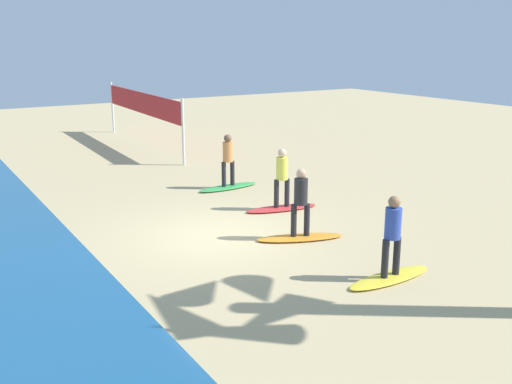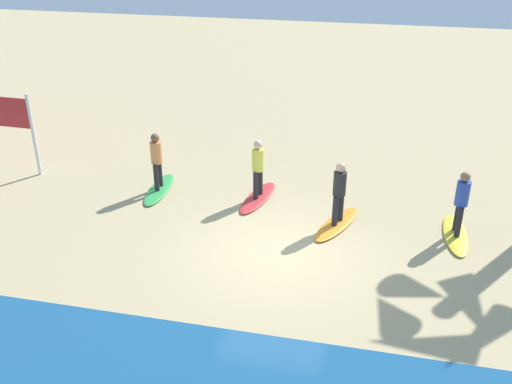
{
  "view_description": "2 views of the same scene",
  "coord_description": "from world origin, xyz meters",
  "views": [
    {
      "loc": [
        -11.96,
        6.3,
        4.7
      ],
      "look_at": [
        -0.71,
        -0.65,
        1.18
      ],
      "focal_mm": 41.25,
      "sensor_mm": 36.0,
      "label": 1
    },
    {
      "loc": [
        -2.04,
        11.42,
        7.32
      ],
      "look_at": [
        0.76,
        -1.05,
        0.98
      ],
      "focal_mm": 40.78,
      "sensor_mm": 36.0,
      "label": 2
    }
  ],
  "objects": [
    {
      "name": "surfer_red",
      "position": [
        1.05,
        -2.57,
        1.04
      ],
      "size": [
        0.32,
        0.45,
        1.64
      ],
      "color": "#232328",
      "rests_on": "surfboard_red"
    },
    {
      "name": "surfboard_red",
      "position": [
        1.05,
        -2.57,
        0.04
      ],
      "size": [
        0.93,
        2.17,
        0.09
      ],
      "primitive_type": "ellipsoid",
      "rotation": [
        0.0,
        0.0,
        1.39
      ],
      "color": "red",
      "rests_on": "ground"
    },
    {
      "name": "surfer_green",
      "position": [
        3.9,
        -2.46,
        1.04
      ],
      "size": [
        0.32,
        0.46,
        1.64
      ],
      "color": "#232328",
      "rests_on": "surfboard_green"
    },
    {
      "name": "surfer_yellow",
      "position": [
        -4.12,
        -1.67,
        1.04
      ],
      "size": [
        0.32,
        0.46,
        1.64
      ],
      "color": "#232328",
      "rests_on": "surfboard_yellow"
    },
    {
      "name": "surfer_orange",
      "position": [
        -1.23,
        -1.56,
        1.04
      ],
      "size": [
        0.32,
        0.44,
        1.64
      ],
      "color": "#232328",
      "rests_on": "surfboard_orange"
    },
    {
      "name": "surfboard_green",
      "position": [
        3.9,
        -2.46,
        0.04
      ],
      "size": [
        0.68,
        2.13,
        0.09
      ],
      "primitive_type": "ellipsoid",
      "rotation": [
        0.0,
        0.0,
        1.63
      ],
      "color": "green",
      "rests_on": "ground"
    },
    {
      "name": "ground_plane",
      "position": [
        0.0,
        0.0,
        0.0
      ],
      "size": [
        60.0,
        60.0,
        0.0
      ],
      "primitive_type": "plane",
      "color": "tan"
    },
    {
      "name": "surfboard_yellow",
      "position": [
        -4.12,
        -1.67,
        0.04
      ],
      "size": [
        0.63,
        2.12,
        0.09
      ],
      "primitive_type": "ellipsoid",
      "rotation": [
        0.0,
        0.0,
        1.6
      ],
      "color": "yellow",
      "rests_on": "ground"
    },
    {
      "name": "surfboard_orange",
      "position": [
        -1.23,
        -1.56,
        0.04
      ],
      "size": [
        1.28,
        2.16,
        0.09
      ],
      "primitive_type": "ellipsoid",
      "rotation": [
        0.0,
        0.0,
        1.2
      ],
      "color": "orange",
      "rests_on": "ground"
    }
  ]
}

